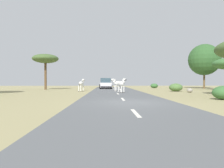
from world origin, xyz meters
The scene contains 14 objects.
ground_plane centered at (0.00, 0.00, 0.00)m, with size 90.00×90.00×0.00m, color #998E60.
road centered at (-0.25, 0.00, 0.03)m, with size 6.00×64.00×0.05m, color #56595B.
lane_markings centered at (-0.25, -1.00, 0.05)m, with size 0.16×56.00×0.01m.
zebra_0 centered at (0.25, 9.88, 0.99)m, with size 0.96×1.56×1.58m.
zebra_1 centered at (0.01, 13.81, 1.00)m, with size 1.56×1.02×1.59m.
zebra_2 centered at (-4.51, 13.74, 0.97)m, with size 0.79×1.67×1.62m.
car_0 centered at (-1.41, 28.25, 0.85)m, with size 2.24×4.45×1.74m.
car_1 centered at (-1.53, 22.12, 0.85)m, with size 2.18×4.42×1.74m.
tree_3 centered at (15.51, 22.76, 4.97)m, with size 5.35×5.35×7.65m.
tree_4 centered at (-10.61, 19.29, 4.63)m, with size 3.89×3.89×5.38m.
bush_0 centered at (7.34, 13.39, 0.50)m, with size 1.66×1.50×1.00m, color #4C7038.
bush_1 centered at (6.80, 2.03, 0.48)m, with size 1.61×1.45×0.97m, color #386633.
bush_2 centered at (7.55, 25.73, 0.42)m, with size 1.39×1.25×0.83m, color #386633.
rock_2 centered at (7.99, 10.69, 0.25)m, with size 0.64×0.59×0.50m, color gray.
Camera 1 is at (-1.39, -11.82, 1.29)m, focal length 32.61 mm.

